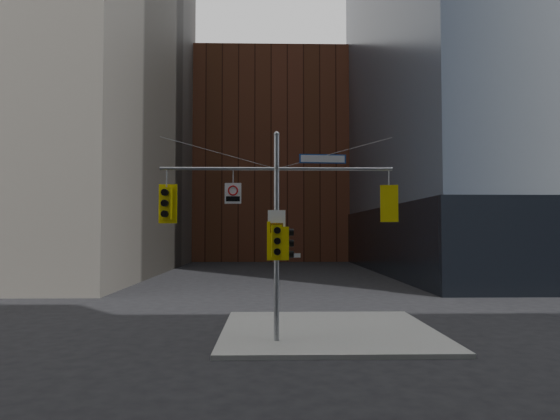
{
  "coord_description": "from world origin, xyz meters",
  "views": [
    {
      "loc": [
        -0.26,
        -15.06,
        3.85
      ],
      "look_at": [
        0.12,
        2.0,
        4.58
      ],
      "focal_mm": 32.0,
      "sensor_mm": 36.0,
      "label": 1
    }
  ],
  "objects_px": {
    "signal_assembly": "(277,215)",
    "street_sign_blade": "(323,159)",
    "traffic_light_east_arm": "(389,204)",
    "regulatory_sign_arm": "(233,193)",
    "traffic_light_pole_side": "(286,243)",
    "traffic_light_west_arm": "(166,203)",
    "traffic_light_pole_front": "(277,241)"
  },
  "relations": [
    {
      "from": "traffic_light_west_arm",
      "to": "traffic_light_east_arm",
      "type": "relative_size",
      "value": 1.06
    },
    {
      "from": "signal_assembly",
      "to": "street_sign_blade",
      "type": "relative_size",
      "value": 4.92
    },
    {
      "from": "traffic_light_pole_side",
      "to": "street_sign_blade",
      "type": "bearing_deg",
      "value": -92.55
    },
    {
      "from": "traffic_light_east_arm",
      "to": "street_sign_blade",
      "type": "distance_m",
      "value": 2.76
    },
    {
      "from": "street_sign_blade",
      "to": "regulatory_sign_arm",
      "type": "bearing_deg",
      "value": 176.1
    },
    {
      "from": "signal_assembly",
      "to": "traffic_light_pole_front",
      "type": "bearing_deg",
      "value": -90.1
    },
    {
      "from": "signal_assembly",
      "to": "traffic_light_west_arm",
      "type": "height_order",
      "value": "signal_assembly"
    },
    {
      "from": "traffic_light_east_arm",
      "to": "street_sign_blade",
      "type": "bearing_deg",
      "value": 11.53
    },
    {
      "from": "signal_assembly",
      "to": "regulatory_sign_arm",
      "type": "relative_size",
      "value": 11.25
    },
    {
      "from": "traffic_light_pole_side",
      "to": "street_sign_blade",
      "type": "height_order",
      "value": "street_sign_blade"
    },
    {
      "from": "traffic_light_pole_side",
      "to": "regulatory_sign_arm",
      "type": "relative_size",
      "value": 1.6
    },
    {
      "from": "traffic_light_pole_side",
      "to": "regulatory_sign_arm",
      "type": "xyz_separation_m",
      "value": [
        -1.82,
        -0.03,
        1.73
      ]
    },
    {
      "from": "traffic_light_pole_front",
      "to": "traffic_light_east_arm",
      "type": "bearing_deg",
      "value": -0.31
    },
    {
      "from": "traffic_light_pole_front",
      "to": "regulatory_sign_arm",
      "type": "height_order",
      "value": "regulatory_sign_arm"
    },
    {
      "from": "regulatory_sign_arm",
      "to": "traffic_light_pole_front",
      "type": "bearing_deg",
      "value": -8.31
    },
    {
      "from": "signal_assembly",
      "to": "traffic_light_west_arm",
      "type": "bearing_deg",
      "value": 179.79
    },
    {
      "from": "traffic_light_pole_side",
      "to": "street_sign_blade",
      "type": "distance_m",
      "value": 3.17
    },
    {
      "from": "signal_assembly",
      "to": "traffic_light_west_arm",
      "type": "xyz_separation_m",
      "value": [
        -3.76,
        0.01,
        0.38
      ]
    },
    {
      "from": "street_sign_blade",
      "to": "traffic_light_pole_side",
      "type": "bearing_deg",
      "value": 175.39
    },
    {
      "from": "signal_assembly",
      "to": "traffic_light_east_arm",
      "type": "xyz_separation_m",
      "value": [
        3.88,
        0.0,
        0.38
      ]
    },
    {
      "from": "street_sign_blade",
      "to": "regulatory_sign_arm",
      "type": "xyz_separation_m",
      "value": [
        -3.09,
        -0.02,
        -1.18
      ]
    },
    {
      "from": "traffic_light_pole_front",
      "to": "street_sign_blade",
      "type": "height_order",
      "value": "street_sign_blade"
    },
    {
      "from": "traffic_light_east_arm",
      "to": "traffic_light_pole_side",
      "type": "bearing_deg",
      "value": 11.44
    },
    {
      "from": "traffic_light_west_arm",
      "to": "regulatory_sign_arm",
      "type": "distance_m",
      "value": 2.3
    },
    {
      "from": "signal_assembly",
      "to": "traffic_light_pole_front",
      "type": "distance_m",
      "value": 0.93
    },
    {
      "from": "traffic_light_pole_front",
      "to": "traffic_light_pole_side",
      "type": "bearing_deg",
      "value": 35.75
    },
    {
      "from": "traffic_light_west_arm",
      "to": "street_sign_blade",
      "type": "relative_size",
      "value": 0.83
    },
    {
      "from": "traffic_light_west_arm",
      "to": "signal_assembly",
      "type": "bearing_deg",
      "value": 4.42
    },
    {
      "from": "traffic_light_west_arm",
      "to": "traffic_light_pole_front",
      "type": "distance_m",
      "value": 3.98
    },
    {
      "from": "signal_assembly",
      "to": "traffic_light_pole_side",
      "type": "xyz_separation_m",
      "value": [
        0.33,
        0.01,
        -0.98
      ]
    },
    {
      "from": "traffic_light_east_arm",
      "to": "traffic_light_pole_front",
      "type": "xyz_separation_m",
      "value": [
        -3.88,
        -0.27,
        -1.27
      ]
    },
    {
      "from": "regulatory_sign_arm",
      "to": "traffic_light_east_arm",
      "type": "bearing_deg",
      "value": 1.29
    }
  ]
}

